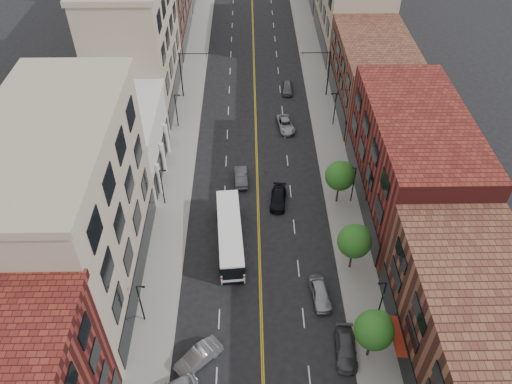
{
  "coord_description": "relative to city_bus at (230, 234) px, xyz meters",
  "views": [
    {
      "loc": [
        -0.96,
        -19.01,
        40.54
      ],
      "look_at": [
        -0.3,
        20.37,
        5.0
      ],
      "focal_mm": 35.0,
      "sensor_mm": 36.0,
      "label": 1
    }
  ],
  "objects": [
    {
      "name": "bldg_l_white",
      "position": [
        -13.87,
        13.54,
        2.32
      ],
      "size": [
        10.0,
        14.0,
        8.0
      ],
      "primitive_type": "cube",
      "color": "silver",
      "rests_on": "ground"
    },
    {
      "name": "car_lane_c",
      "position": [
        8.2,
        31.84,
        -1.0
      ],
      "size": [
        1.82,
        4.07,
        1.36
      ],
      "primitive_type": "imported",
      "rotation": [
        0.0,
        0.0,
        -0.06
      ],
      "color": "#56555B",
      "rests_on": "ground"
    },
    {
      "name": "lamp_l_2",
      "position": [
        -7.83,
        6.54,
        1.29
      ],
      "size": [
        0.81,
        0.55,
        5.05
      ],
      "color": "black",
      "rests_on": "sidewalk_left"
    },
    {
      "name": "tree_r_2",
      "position": [
        12.51,
        -3.39,
        2.45
      ],
      "size": [
        3.4,
        3.4,
        5.59
      ],
      "color": "black",
      "rests_on": "sidewalk_right"
    },
    {
      "name": "city_bus",
      "position": [
        0.0,
        0.0,
        0.0
      ],
      "size": [
        3.32,
        11.38,
        2.89
      ],
      "rotation": [
        0.0,
        0.0,
        0.07
      ],
      "color": "white",
      "rests_on": "ground"
    },
    {
      "name": "lamp_l_3",
      "position": [
        -7.83,
        22.54,
        1.29
      ],
      "size": [
        0.81,
        0.55,
        5.05
      ],
      "color": "black",
      "rests_on": "sidewalk_left"
    },
    {
      "name": "signal_mast_left",
      "position": [
        -7.14,
        30.54,
        2.97
      ],
      "size": [
        4.49,
        0.18,
        7.2
      ],
      "color": "black",
      "rests_on": "sidewalk_left"
    },
    {
      "name": "lamp_r_1",
      "position": [
        14.08,
        -9.46,
        1.29
      ],
      "size": [
        0.81,
        0.55,
        5.05
      ],
      "color": "black",
      "rests_on": "sidewalk_right"
    },
    {
      "name": "bldg_r_mid",
      "position": [
        20.13,
        6.54,
        4.32
      ],
      "size": [
        10.0,
        22.0,
        12.0
      ],
      "primitive_type": "cube",
      "color": "#581917",
      "rests_on": "ground"
    },
    {
      "name": "lamp_r_3",
      "position": [
        14.08,
        22.54,
        1.29
      ],
      "size": [
        0.81,
        0.55,
        5.05
      ],
      "color": "black",
      "rests_on": "sidewalk_right"
    },
    {
      "name": "car_lane_b",
      "position": [
        7.32,
        21.86,
        -1.02
      ],
      "size": [
        2.8,
        4.95,
        1.31
      ],
      "primitive_type": "imported",
      "rotation": [
        0.0,
        0.0,
        0.14
      ],
      "color": "#929499",
      "rests_on": "ground"
    },
    {
      "name": "tree_r_3",
      "position": [
        12.51,
        6.61,
        2.45
      ],
      "size": [
        3.4,
        3.4,
        5.59
      ],
      "color": "black",
      "rests_on": "sidewalk_right"
    },
    {
      "name": "car_lane_behind",
      "position": [
        1.1,
        10.54,
        -0.98
      ],
      "size": [
        1.68,
        4.32,
        1.4
      ],
      "primitive_type": "imported",
      "rotation": [
        0.0,
        0.0,
        3.19
      ],
      "color": "#4F4F54",
      "rests_on": "ground"
    },
    {
      "name": "car_angle_b",
      "position": [
        -2.47,
        -13.75,
        -0.94
      ],
      "size": [
        4.37,
        4.09,
        1.47
      ],
      "primitive_type": "imported",
      "rotation": [
        0.0,
        0.0,
        -0.85
      ],
      "color": "#B6B8BF",
      "rests_on": "ground"
    },
    {
      "name": "signal_mast_right",
      "position": [
        13.39,
        30.54,
        2.97
      ],
      "size": [
        4.49,
        0.18,
        7.2
      ],
      "color": "black",
      "rests_on": "sidewalk_right"
    },
    {
      "name": "bldg_r_near",
      "position": [
        20.13,
        -17.46,
        3.32
      ],
      "size": [
        10.0,
        26.0,
        10.0
      ],
      "primitive_type": "cube",
      "color": "brown",
      "rests_on": "ground"
    },
    {
      "name": "car_parked_mid",
      "position": [
        10.53,
        -13.15,
        -1.01
      ],
      "size": [
        2.14,
        4.69,
        1.33
      ],
      "primitive_type": "imported",
      "rotation": [
        0.0,
        0.0,
        -0.06
      ],
      "color": "#424146",
      "rests_on": "ground"
    },
    {
      "name": "bldg_r_far_b",
      "position": [
        20.13,
        48.54,
        5.32
      ],
      "size": [
        10.0,
        22.0,
        14.0
      ],
      "primitive_type": "cube",
      "color": "tan",
      "rests_on": "ground"
    },
    {
      "name": "sidewalk_left",
      "position": [
        -6.87,
        17.54,
        -1.6
      ],
      "size": [
        4.0,
        110.0,
        0.15
      ],
      "primitive_type": "cube",
      "color": "gray",
      "rests_on": "ground"
    },
    {
      "name": "bldg_l_far_a",
      "position": [
        -13.87,
        30.54,
        7.32
      ],
      "size": [
        10.0,
        20.0,
        18.0
      ],
      "primitive_type": "cube",
      "color": "tan",
      "rests_on": "ground"
    },
    {
      "name": "car_lane_a",
      "position": [
        5.52,
        6.54,
        -1.04
      ],
      "size": [
        2.32,
        4.6,
        1.28
      ],
      "primitive_type": "imported",
      "rotation": [
        0.0,
        0.0,
        -0.12
      ],
      "color": "black",
      "rests_on": "ground"
    },
    {
      "name": "bldg_r_far_a",
      "position": [
        20.13,
        27.54,
        3.32
      ],
      "size": [
        10.0,
        20.0,
        10.0
      ],
      "primitive_type": "cube",
      "color": "brown",
      "rests_on": "ground"
    },
    {
      "name": "sidewalk_right",
      "position": [
        13.13,
        17.54,
        -1.6
      ],
      "size": [
        4.0,
        110.0,
        0.15
      ],
      "primitive_type": "cube",
      "color": "gray",
      "rests_on": "ground"
    },
    {
      "name": "lamp_l_1",
      "position": [
        -7.83,
        -9.46,
        1.29
      ],
      "size": [
        0.81,
        0.55,
        5.05
      ],
      "color": "black",
      "rests_on": "sidewalk_left"
    },
    {
      "name": "lamp_r_2",
      "position": [
        14.08,
        6.54,
        1.29
      ],
      "size": [
        0.81,
        0.55,
        5.05
      ],
      "color": "black",
      "rests_on": "sidewalk_right"
    },
    {
      "name": "car_parked_far",
      "position": [
        8.93,
        -7.24,
        -0.94
      ],
      "size": [
        2.18,
        4.49,
        1.47
      ],
      "primitive_type": "imported",
      "rotation": [
        0.0,
        0.0,
        0.1
      ],
      "color": "#999BA1",
      "rests_on": "ground"
    },
    {
      "name": "bldg_l_tanoffice",
      "position": [
        -13.87,
        -4.46,
        7.32
      ],
      "size": [
        10.0,
        22.0,
        18.0
      ],
      "primitive_type": "cube",
      "color": "tan",
      "rests_on": "ground"
    },
    {
      "name": "tree_r_1",
      "position": [
        12.51,
        -13.39,
        2.45
      ],
      "size": [
        3.4,
        3.4,
        5.59
      ],
      "color": "black",
      "rests_on": "sidewalk_right"
    }
  ]
}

